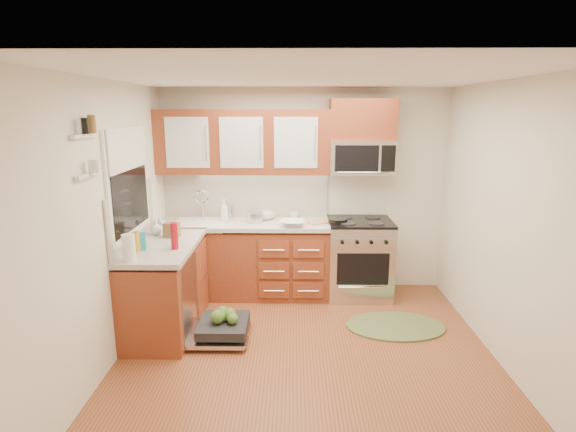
{
  "coord_description": "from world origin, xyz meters",
  "views": [
    {
      "loc": [
        -0.12,
        -3.8,
        2.24
      ],
      "look_at": [
        -0.18,
        0.85,
        1.14
      ],
      "focal_mm": 28.0,
      "sensor_mm": 36.0,
      "label": 1
    }
  ],
  "objects_px": {
    "upper_cabinets": "(243,142)",
    "paper_towel_roll": "(129,248)",
    "bowl_a": "(293,223)",
    "bowl_b": "(265,216)",
    "range": "(359,258)",
    "microwave": "(361,157)",
    "cup": "(294,215)",
    "rug": "(395,326)",
    "sink": "(200,232)",
    "dishwasher": "(220,329)",
    "cutting_board": "(319,222)",
    "skillet": "(338,220)",
    "stock_pot": "(255,217)"
  },
  "relations": [
    {
      "from": "range",
      "to": "rug",
      "type": "bearing_deg",
      "value": -71.97
    },
    {
      "from": "skillet",
      "to": "microwave",
      "type": "bearing_deg",
      "value": 34.21
    },
    {
      "from": "microwave",
      "to": "sink",
      "type": "distance_m",
      "value": 2.13
    },
    {
      "from": "dishwasher",
      "to": "sink",
      "type": "bearing_deg",
      "value": 109.2
    },
    {
      "from": "cutting_board",
      "to": "bowl_b",
      "type": "bearing_deg",
      "value": 162.71
    },
    {
      "from": "microwave",
      "to": "rug",
      "type": "distance_m",
      "value": 1.97
    },
    {
      "from": "range",
      "to": "microwave",
      "type": "relative_size",
      "value": 1.25
    },
    {
      "from": "upper_cabinets",
      "to": "dishwasher",
      "type": "bearing_deg",
      "value": -96.04
    },
    {
      "from": "range",
      "to": "microwave",
      "type": "height_order",
      "value": "microwave"
    },
    {
      "from": "cup",
      "to": "sink",
      "type": "bearing_deg",
      "value": -168.55
    },
    {
      "from": "upper_cabinets",
      "to": "paper_towel_roll",
      "type": "height_order",
      "value": "upper_cabinets"
    },
    {
      "from": "upper_cabinets",
      "to": "microwave",
      "type": "distance_m",
      "value": 1.42
    },
    {
      "from": "stock_pot",
      "to": "paper_towel_roll",
      "type": "distance_m",
      "value": 1.75
    },
    {
      "from": "bowl_a",
      "to": "bowl_b",
      "type": "distance_m",
      "value": 0.49
    },
    {
      "from": "microwave",
      "to": "cup",
      "type": "distance_m",
      "value": 1.08
    },
    {
      "from": "sink",
      "to": "rug",
      "type": "distance_m",
      "value": 2.5
    },
    {
      "from": "stock_pot",
      "to": "bowl_b",
      "type": "xyz_separation_m",
      "value": [
        0.11,
        0.18,
        -0.02
      ]
    },
    {
      "from": "range",
      "to": "dishwasher",
      "type": "distance_m",
      "value": 1.95
    },
    {
      "from": "sink",
      "to": "cup",
      "type": "xyz_separation_m",
      "value": [
        1.14,
        0.23,
        0.17
      ]
    },
    {
      "from": "stock_pot",
      "to": "cutting_board",
      "type": "height_order",
      "value": "stock_pot"
    },
    {
      "from": "microwave",
      "to": "cup",
      "type": "relative_size",
      "value": 6.91
    },
    {
      "from": "stock_pot",
      "to": "bowl_b",
      "type": "relative_size",
      "value": 0.79
    },
    {
      "from": "sink",
      "to": "cutting_board",
      "type": "height_order",
      "value": "cutting_board"
    },
    {
      "from": "range",
      "to": "rug",
      "type": "relative_size",
      "value": 0.91
    },
    {
      "from": "paper_towel_roll",
      "to": "range",
      "type": "bearing_deg",
      "value": 32.65
    },
    {
      "from": "paper_towel_roll",
      "to": "cutting_board",
      "type": "bearing_deg",
      "value": 38.76
    },
    {
      "from": "skillet",
      "to": "cup",
      "type": "distance_m",
      "value": 0.59
    },
    {
      "from": "bowl_a",
      "to": "rug",
      "type": "bearing_deg",
      "value": -31.87
    },
    {
      "from": "cutting_board",
      "to": "cup",
      "type": "distance_m",
      "value": 0.39
    },
    {
      "from": "bowl_a",
      "to": "bowl_b",
      "type": "xyz_separation_m",
      "value": [
        -0.34,
        0.35,
        0.01
      ]
    },
    {
      "from": "cutting_board",
      "to": "bowl_a",
      "type": "bearing_deg",
      "value": -155.09
    },
    {
      "from": "skillet",
      "to": "bowl_a",
      "type": "relative_size",
      "value": 0.81
    },
    {
      "from": "paper_towel_roll",
      "to": "sink",
      "type": "bearing_deg",
      "value": 76.97
    },
    {
      "from": "range",
      "to": "sink",
      "type": "relative_size",
      "value": 1.53
    },
    {
      "from": "cup",
      "to": "bowl_a",
      "type": "bearing_deg",
      "value": -92.83
    },
    {
      "from": "microwave",
      "to": "bowl_a",
      "type": "bearing_deg",
      "value": -159.77
    },
    {
      "from": "sink",
      "to": "bowl_a",
      "type": "xyz_separation_m",
      "value": [
        1.12,
        -0.17,
        0.16
      ]
    },
    {
      "from": "dishwasher",
      "to": "bowl_b",
      "type": "bearing_deg",
      "value": 73.53
    },
    {
      "from": "range",
      "to": "dishwasher",
      "type": "bearing_deg",
      "value": -143.73
    },
    {
      "from": "rug",
      "to": "range",
      "type": "bearing_deg",
      "value": 108.03
    },
    {
      "from": "range",
      "to": "skillet",
      "type": "bearing_deg",
      "value": -165.9
    },
    {
      "from": "upper_cabinets",
      "to": "cutting_board",
      "type": "height_order",
      "value": "upper_cabinets"
    },
    {
      "from": "upper_cabinets",
      "to": "sink",
      "type": "relative_size",
      "value": 3.31
    },
    {
      "from": "skillet",
      "to": "bowl_b",
      "type": "distance_m",
      "value": 0.91
    },
    {
      "from": "bowl_b",
      "to": "cup",
      "type": "height_order",
      "value": "cup"
    },
    {
      "from": "microwave",
      "to": "rug",
      "type": "xyz_separation_m",
      "value": [
        0.28,
        -0.98,
        -1.69
      ]
    },
    {
      "from": "microwave",
      "to": "bowl_b",
      "type": "relative_size",
      "value": 2.95
    },
    {
      "from": "microwave",
      "to": "paper_towel_roll",
      "type": "xyz_separation_m",
      "value": [
        -2.26,
        -1.57,
        -0.65
      ]
    },
    {
      "from": "cutting_board",
      "to": "paper_towel_roll",
      "type": "bearing_deg",
      "value": -141.24
    },
    {
      "from": "rug",
      "to": "sink",
      "type": "bearing_deg",
      "value": 158.96
    }
  ]
}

